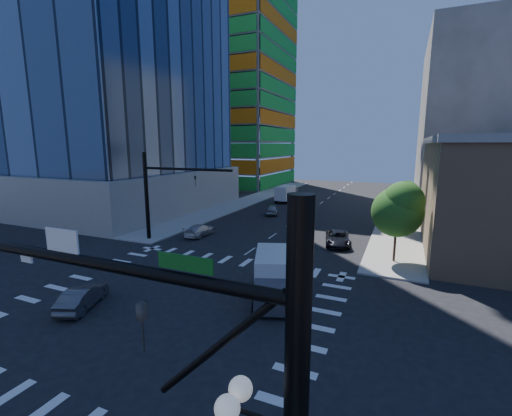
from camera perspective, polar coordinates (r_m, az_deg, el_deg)
The scene contains 15 objects.
ground at distance 22.79m, azimuth -14.08°, elevation -15.43°, with size 160.00×160.00×0.00m, color black.
road_markings at distance 22.79m, azimuth -14.08°, elevation -15.42°, with size 20.00×20.00×0.01m, color silver.
sidewalk_ne at distance 56.94m, azimuth 22.76°, elevation -0.25°, with size 5.00×60.00×0.15m, color gray.
sidewalk_nw at distance 62.30m, azimuth -0.83°, elevation 1.42°, with size 5.00×60.00×0.15m, color gray.
construction_building at distance 89.02m, azimuth -4.02°, elevation 19.96°, with size 25.16×34.50×70.60m.
bg_building_ne at distance 72.62m, azimuth 35.53°, elevation 11.83°, with size 24.00×30.00×28.00m, color #5E5A55.
signal_mast_nw at distance 36.05m, azimuth -16.04°, elevation 3.13°, with size 10.20×0.40×9.00m.
tree_south at distance 30.43m, azimuth 22.76°, elevation -0.10°, with size 4.16×4.16×6.82m.
tree_north at distance 42.40m, azimuth 23.38°, elevation 1.66°, with size 3.54×3.52×5.78m.
car_nb_far at distance 35.15m, azimuth 13.45°, elevation -4.93°, with size 2.29×4.97×1.38m, color black.
car_sb_near at distance 38.14m, azimuth -9.32°, elevation -3.65°, with size 1.78×4.39×1.27m, color silver.
car_sb_mid at distance 49.32m, azimuth 2.75°, elevation -0.22°, with size 1.70×4.23×1.44m, color gray.
car_sb_cross at distance 24.09m, azimuth -26.96°, elevation -13.10°, with size 1.41×4.04×1.33m, color #47484C.
box_truck_near at distance 22.41m, azimuth 2.70°, elevation -12.01°, with size 4.07×5.93×2.87m.
box_truck_far at distance 60.40m, azimuth 5.20°, elevation 2.25°, with size 2.69×5.63×2.88m.
Camera 1 is at (12.80, -16.09, 9.82)m, focal length 24.00 mm.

